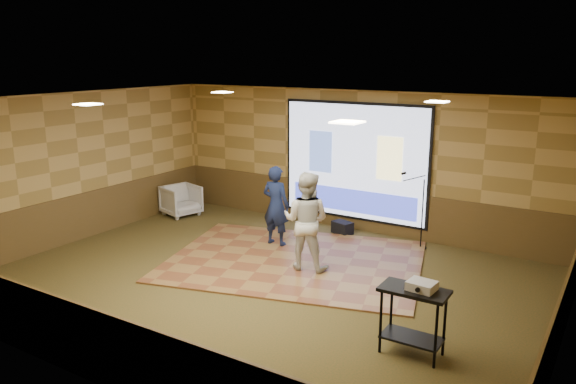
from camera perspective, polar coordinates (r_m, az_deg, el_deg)
The scene contains 19 objects.
ground at distance 9.54m, azimuth -2.48°, elevation -9.12°, with size 9.00×9.00×0.00m, color #323B1A.
room_shell at distance 8.93m, azimuth -2.62°, elevation 3.35°, with size 9.04×7.04×3.02m.
wainscot_back at distance 12.25m, azimuth 6.70°, elevation -1.61°, with size 9.00×0.04×0.95m, color brown.
wainscot_front at distance 7.03m, azimuth -19.25°, elevation -14.48°, with size 9.00×0.04×0.95m, color brown.
wainscot_left at distance 12.34m, azimuth -19.98°, elevation -2.26°, with size 0.04×7.00×0.95m, color brown.
wainscot_right at distance 7.95m, azimuth 25.90°, elevation -11.73°, with size 0.04×7.00×0.95m, color brown.
projector_screen at distance 11.99m, azimuth 6.74°, elevation 2.96°, with size 3.32×0.06×2.52m.
downlight_nw at distance 11.56m, azimuth -6.69°, elevation 10.04°, with size 0.32×0.32×0.02m, color beige.
downlight_ne at distance 9.48m, azimuth 14.91°, elevation 8.86°, with size 0.32×0.32×0.02m, color beige.
downlight_sw at distance 9.22m, azimuth -19.66°, elevation 8.39°, with size 0.32×0.32×0.02m, color beige.
downlight_se at distance 6.42m, azimuth 6.05°, elevation 7.07°, with size 0.32×0.32×0.02m, color beige.
dance_floor at distance 10.41m, azimuth 0.69°, elevation -6.99°, with size 4.53×3.45×0.03m, color olive.
player_left at distance 11.02m, azimuth -1.23°, elevation -1.38°, with size 0.58×0.38×1.59m, color #151F42.
player_right at distance 9.77m, azimuth 1.85°, elevation -2.94°, with size 0.84×0.66×1.74m, color beige.
av_table at distance 7.34m, azimuth 12.60°, elevation -11.60°, with size 0.84×0.44×0.89m.
projector at distance 7.20m, azimuth 13.44°, elevation -9.24°, with size 0.33×0.28×0.11m, color silver.
mic_stand at distance 11.28m, azimuth 13.16°, elevation -3.15°, with size 0.59×0.24×1.50m.
banquet_chair at distance 13.48m, azimuth -10.80°, elevation -0.85°, with size 0.76×0.79×0.72m, color gray.
duffel_bag at distance 12.01m, azimuth 5.55°, elevation -3.62°, with size 0.42×0.28×0.26m, color black.
Camera 1 is at (4.97, -7.24, 3.72)m, focal length 35.00 mm.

